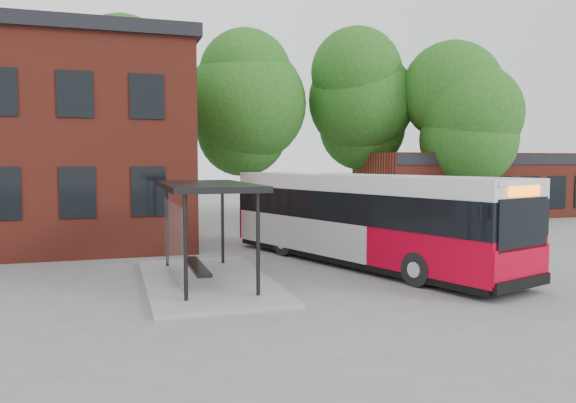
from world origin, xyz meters
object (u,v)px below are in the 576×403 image
object	(u,v)px
bicycle_3	(430,215)
bicycle_4	(444,218)
city_bus	(361,220)
bus_shelter	(207,233)
bicycle_5	(434,216)
bicycle_6	(462,217)
bicycle_1	(397,217)
bicycle_7	(459,214)
bicycle_0	(383,219)
bicycle_2	(419,218)

from	to	relation	value
bicycle_3	bicycle_4	world-z (taller)	bicycle_3
city_bus	bicycle_3	distance (m)	12.81
bus_shelter	bicycle_5	distance (m)	18.47
bus_shelter	bicycle_6	world-z (taller)	bus_shelter
city_bus	bicycle_4	world-z (taller)	city_bus
bus_shelter	bicycle_1	distance (m)	16.12
bicycle_6	bicycle_7	size ratio (longest dim) A/B	1.13
bicycle_3	bicycle_4	xyz separation A→B (m)	(0.50, -0.51, -0.10)
bicycle_1	bicycle_0	bearing A→B (deg)	80.04
bicycle_5	bicycle_6	world-z (taller)	bicycle_6
bicycle_0	bicycle_2	size ratio (longest dim) A/B	1.02
bicycle_2	bicycle_6	xyz separation A→B (m)	(2.36, -0.53, 0.03)
bicycle_2	bicycle_7	world-z (taller)	bicycle_7
bicycle_2	bicycle_6	bearing A→B (deg)	-108.02
bicycle_1	bicycle_7	bearing A→B (deg)	-97.30
bus_shelter	bicycle_6	size ratio (longest dim) A/B	3.82
bus_shelter	bicycle_0	world-z (taller)	bus_shelter
bicycle_1	bicycle_6	xyz separation A→B (m)	(3.68, -0.55, -0.05)
bus_shelter	bicycle_3	size ratio (longest dim) A/B	3.77
bicycle_1	bicycle_4	distance (m)	2.62
bicycle_2	bicycle_5	xyz separation A→B (m)	(1.29, 0.57, 0.01)
bicycle_2	bicycle_3	size ratio (longest dim) A/B	0.93
city_bus	bicycle_7	world-z (taller)	city_bus
bicycle_5	bicycle_7	bearing A→B (deg)	-98.89
city_bus	bicycle_1	world-z (taller)	city_bus
bicycle_4	bicycle_7	distance (m)	2.51
bus_shelter	bicycle_5	xyz separation A→B (m)	(14.52, 11.38, -0.98)
city_bus	bicycle_5	xyz separation A→B (m)	(9.06, 10.00, -1.05)
bicycle_5	bicycle_1	bearing A→B (deg)	78.73
bicycle_6	bicycle_5	bearing A→B (deg)	24.77
city_bus	bicycle_6	distance (m)	13.53
bicycle_5	bicycle_6	size ratio (longest dim) A/B	0.85
city_bus	bicycle_0	bearing A→B (deg)	40.65
bicycle_2	bicycle_4	distance (m)	1.33
bicycle_4	bicycle_5	bearing A→B (deg)	0.67
bicycle_2	bicycle_1	bearing A→B (deg)	83.96
bicycle_6	bicycle_2	bearing A→B (deg)	57.72
city_bus	bicycle_1	distance (m)	11.49
bicycle_1	bicycle_5	size ratio (longest dim) A/B	1.14
bicycle_2	bicycle_4	world-z (taller)	bicycle_4
bicycle_4	bicycle_2	bearing A→B (deg)	73.04
bicycle_3	bicycle_6	size ratio (longest dim) A/B	1.01
bicycle_0	bicycle_7	world-z (taller)	bicycle_7
bicycle_1	bus_shelter	bearing A→B (deg)	111.90
bicycle_1	bicycle_4	bearing A→B (deg)	-120.35
bicycle_3	bicycle_7	bearing A→B (deg)	-92.07
bicycle_3	bicycle_5	xyz separation A→B (m)	(0.52, 0.50, -0.09)
bicycle_4	bicycle_7	world-z (taller)	bicycle_7
bicycle_5	city_bus	bearing A→B (deg)	114.54
bicycle_2	bicycle_6	world-z (taller)	bicycle_6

